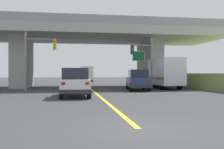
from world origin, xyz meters
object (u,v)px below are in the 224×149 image
object	(u,v)px
suv_crossing	(138,80)
semi_truck_distant	(86,74)
traffic_signal_farside	(36,54)
traffic_signal_nearside	(145,57)
highway_sign	(139,60)
suv_lead	(75,82)
box_truck	(163,73)

from	to	relation	value
suv_crossing	semi_truck_distant	xyz separation A→B (m)	(-3.55, 27.51, 0.59)
semi_truck_distant	suv_crossing	bearing A→B (deg)	-82.66
traffic_signal_farside	suv_crossing	bearing A→B (deg)	-3.42
suv_crossing	traffic_signal_nearside	size ratio (longest dim) A/B	0.91
traffic_signal_nearside	traffic_signal_farside	xyz separation A→B (m)	(-10.83, -0.90, 0.20)
traffic_signal_nearside	highway_sign	distance (m)	2.30
suv_crossing	semi_truck_distant	size ratio (longest dim) A/B	0.65
traffic_signal_farside	semi_truck_distant	size ratio (longest dim) A/B	0.73
traffic_signal_farside	highway_sign	size ratio (longest dim) A/B	1.28
traffic_signal_nearside	highway_sign	bearing A→B (deg)	91.34
suv_lead	box_truck	xyz separation A→B (m)	(9.68, 8.46, 0.68)
suv_crossing	semi_truck_distant	distance (m)	27.75
suv_lead	suv_crossing	world-z (taller)	same
traffic_signal_farside	box_truck	bearing A→B (deg)	8.63
suv_lead	suv_crossing	distance (m)	8.50
traffic_signal_nearside	suv_crossing	bearing A→B (deg)	-127.14
traffic_signal_nearside	box_truck	bearing A→B (deg)	24.64
box_truck	traffic_signal_nearside	xyz separation A→B (m)	(-2.41, -1.11, 1.63)
highway_sign	semi_truck_distant	world-z (taller)	highway_sign
highway_sign	traffic_signal_nearside	bearing A→B (deg)	-88.66
box_truck	semi_truck_distant	size ratio (longest dim) A/B	0.99
highway_sign	box_truck	bearing A→B (deg)	-25.80
suv_lead	box_truck	size ratio (longest dim) A/B	0.64
suv_crossing	traffic_signal_farside	world-z (taller)	traffic_signal_farside
suv_lead	box_truck	world-z (taller)	box_truck
traffic_signal_farside	semi_truck_distant	bearing A→B (deg)	77.12
box_truck	semi_truck_distant	xyz separation A→B (m)	(-7.08, 24.93, -0.09)
suv_lead	semi_truck_distant	distance (m)	33.49
suv_lead	highway_sign	distance (m)	12.24
traffic_signal_farside	highway_sign	xyz separation A→B (m)	(10.77, 3.20, -0.39)
semi_truck_distant	traffic_signal_farside	bearing A→B (deg)	-102.88
suv_crossing	highway_sign	bearing A→B (deg)	81.67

